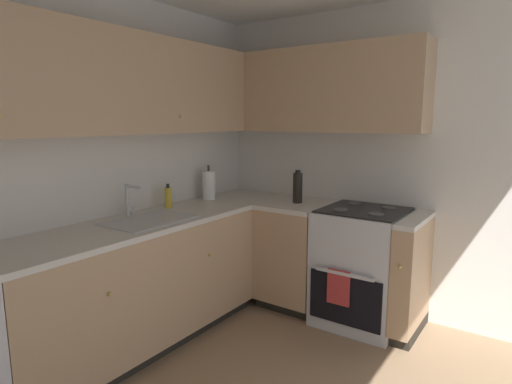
% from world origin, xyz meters
% --- Properties ---
extents(wall_back, '(4.04, 0.05, 2.45)m').
position_xyz_m(wall_back, '(0.00, 1.51, 1.22)').
color(wall_back, silver).
rests_on(wall_back, ground_plane).
extents(wall_right, '(0.05, 3.08, 2.45)m').
position_xyz_m(wall_right, '(2.00, 0.00, 1.22)').
color(wall_right, silver).
rests_on(wall_right, ground_plane).
extents(lower_cabinets_back, '(1.92, 0.62, 0.85)m').
position_xyz_m(lower_cabinets_back, '(0.41, 1.19, 0.43)').
color(lower_cabinets_back, tan).
rests_on(lower_cabinets_back, ground_plane).
extents(countertop_back, '(3.12, 0.60, 0.03)m').
position_xyz_m(countertop_back, '(0.41, 1.19, 0.87)').
color(countertop_back, beige).
rests_on(countertop_back, lower_cabinets_back).
extents(lower_cabinets_right, '(0.62, 1.28, 0.85)m').
position_xyz_m(lower_cabinets_right, '(1.67, 0.42, 0.43)').
color(lower_cabinets_right, tan).
rests_on(lower_cabinets_right, ground_plane).
extents(countertop_right, '(0.60, 1.28, 0.03)m').
position_xyz_m(countertop_right, '(1.67, 0.42, 0.87)').
color(countertop_right, beige).
rests_on(countertop_right, lower_cabinets_right).
extents(oven_range, '(0.68, 0.62, 1.04)m').
position_xyz_m(oven_range, '(1.69, 0.06, 0.45)').
color(oven_range, silver).
rests_on(oven_range, ground_plane).
extents(upper_cabinets_back, '(2.80, 0.34, 0.66)m').
position_xyz_m(upper_cabinets_back, '(0.25, 1.33, 1.81)').
color(upper_cabinets_back, tan).
extents(upper_cabinets_right, '(0.32, 1.81, 0.66)m').
position_xyz_m(upper_cabinets_right, '(1.81, 0.58, 1.81)').
color(upper_cabinets_right, tan).
extents(sink, '(0.59, 0.40, 0.10)m').
position_xyz_m(sink, '(0.54, 1.16, 0.85)').
color(sink, '#B7B7BC').
rests_on(sink, countertop_back).
extents(faucet, '(0.07, 0.16, 0.23)m').
position_xyz_m(faucet, '(0.55, 1.37, 1.03)').
color(faucet, silver).
rests_on(faucet, countertop_back).
extents(soap_bottle, '(0.06, 0.06, 0.19)m').
position_xyz_m(soap_bottle, '(0.92, 1.37, 0.97)').
color(soap_bottle, gold).
rests_on(soap_bottle, countertop_back).
extents(paper_towel_roll, '(0.11, 0.11, 0.31)m').
position_xyz_m(paper_towel_roll, '(1.38, 1.35, 1.01)').
color(paper_towel_roll, white).
rests_on(paper_towel_roll, countertop_back).
extents(oil_bottle, '(0.08, 0.08, 0.27)m').
position_xyz_m(oil_bottle, '(1.67, 0.64, 1.02)').
color(oil_bottle, black).
rests_on(oil_bottle, countertop_right).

